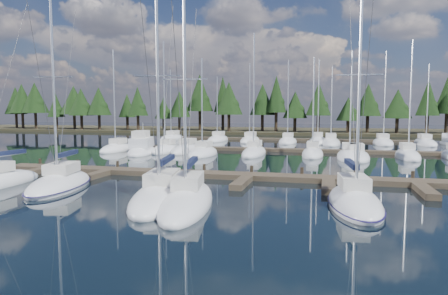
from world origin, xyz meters
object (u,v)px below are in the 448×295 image
(front_sailboat_1, at_px, (60,184))
(main_dock, at_px, (248,177))
(motor_yacht_left, at_px, (142,149))
(front_sailboat_4, at_px, (354,202))
(front_sailboat_3, at_px, (187,201))
(front_sailboat_2, at_px, (161,196))

(front_sailboat_1, bearing_deg, main_dock, 28.30)
(front_sailboat_1, distance_m, motor_yacht_left, 23.16)
(front_sailboat_1, xyz_separation_m, motor_yacht_left, (-4.88, 22.64, 0.23))
(front_sailboat_4, relative_size, motor_yacht_left, 1.32)
(motor_yacht_left, bearing_deg, front_sailboat_3, -59.24)
(front_sailboat_4, distance_m, motor_yacht_left, 33.60)
(front_sailboat_4, xyz_separation_m, motor_yacht_left, (-24.11, 23.41, 0.23))
(main_dock, xyz_separation_m, front_sailboat_4, (7.35, -7.17, 0.08))
(front_sailboat_1, distance_m, front_sailboat_2, 8.52)
(front_sailboat_3, relative_size, motor_yacht_left, 1.28)
(front_sailboat_2, bearing_deg, main_dock, 66.72)
(front_sailboat_2, xyz_separation_m, front_sailboat_3, (1.88, -0.75, 0.00))
(main_dock, xyz_separation_m, front_sailboat_3, (-1.70, -9.06, 0.07))
(front_sailboat_3, bearing_deg, front_sailboat_2, 158.31)
(motor_yacht_left, bearing_deg, front_sailboat_2, -61.77)
(front_sailboat_3, xyz_separation_m, front_sailboat_4, (9.05, 1.90, 0.01))
(front_sailboat_2, distance_m, motor_yacht_left, 27.87)
(main_dock, height_order, front_sailboat_4, front_sailboat_4)
(front_sailboat_1, distance_m, front_sailboat_3, 10.52)
(front_sailboat_2, xyz_separation_m, front_sailboat_4, (10.92, 1.15, 0.01))
(front_sailboat_3, bearing_deg, front_sailboat_4, 11.84)
(main_dock, xyz_separation_m, front_sailboat_1, (-11.88, -6.40, 0.08))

